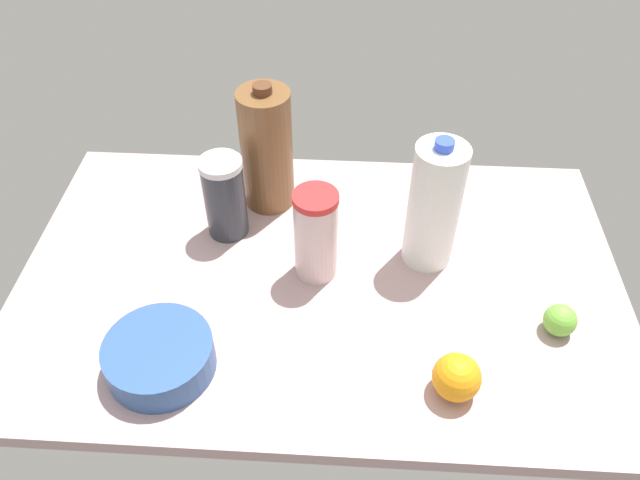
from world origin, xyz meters
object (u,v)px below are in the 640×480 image
Objects in this scene: mixing_bowl at (160,356)px; lime_beside_bowl at (560,320)px; chocolate_milk_jug at (267,150)px; tumbler_cup at (316,235)px; shaker_bottle at (225,197)px; milk_jug at (434,206)px; orange_by_jug at (457,377)px.

lime_beside_bowl is at bearing 9.75° from mixing_bowl.
lime_beside_bowl is at bearing -30.67° from chocolate_milk_jug.
lime_beside_bowl is at bearing -15.38° from tumbler_cup.
mixing_bowl reaches higher than lime_beside_bowl.
shaker_bottle is 3.07× the size of lime_beside_bowl.
tumbler_cup is 0.69× the size of milk_jug.
orange_by_jug is (2.66, -31.89, -9.53)cm from milk_jug.
chocolate_milk_jug is at bearing 127.58° from orange_by_jug.
mixing_bowl is at bearing -99.56° from shaker_bottle.
lime_beside_bowl is (56.86, -33.72, -10.85)cm from chocolate_milk_jug.
milk_jug is 3.52× the size of orange_by_jug.
chocolate_milk_jug is at bearing 155.09° from milk_jug.
chocolate_milk_jug reaches higher than tumbler_cup.
chocolate_milk_jug is (13.65, 45.83, 10.75)cm from mixing_bowl.
mixing_bowl is at bearing -170.25° from lime_beside_bowl.
orange_by_jug is at bearing -145.21° from lime_beside_bowl.
orange_by_jug is (36.72, -47.71, -9.76)cm from chocolate_milk_jug.
tumbler_cup is at bearing -61.17° from chocolate_milk_jug.
lime_beside_bowl is (45.13, -12.41, -6.96)cm from tumbler_cup.
tumbler_cup is 47.32cm from lime_beside_bowl.
lime_beside_bowl is 0.73× the size of orange_by_jug.
chocolate_milk_jug is at bearing 118.83° from tumbler_cup.
milk_jug is (22.34, 5.49, 3.66)cm from tumbler_cup.
mixing_bowl is 3.14× the size of lime_beside_bowl.
lime_beside_bowl is 24.54cm from orange_by_jug.
orange_by_jug is at bearing -46.57° from tumbler_cup.
lime_beside_bowl is at bearing -19.78° from shaker_bottle.
orange_by_jug is at bearing -39.95° from shaker_bottle.
chocolate_milk_jug reaches higher than milk_jug.
tumbler_cup is 1.05× the size of mixing_bowl.
milk_jug reaches higher than shaker_bottle.
lime_beside_bowl is at bearing -38.15° from milk_jug.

